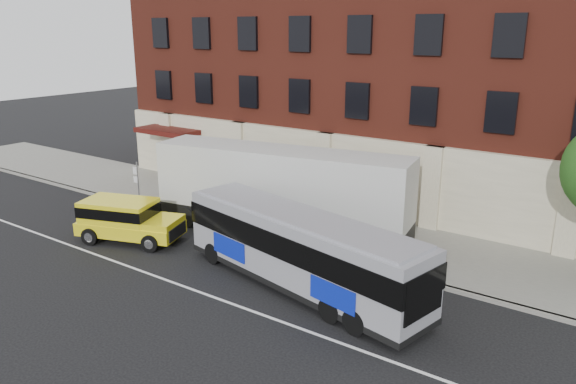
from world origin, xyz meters
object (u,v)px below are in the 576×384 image
Objects in this scene: city_bus at (300,248)px; shipping_container at (281,193)px; yellow_suv at (125,218)px; sign_pole at (137,181)px.

shipping_container is (-4.05, 4.37, 0.39)m from city_bus.
city_bus is 0.88× the size of shipping_container.
shipping_container reaches higher than city_bus.
shipping_container is at bearing 42.67° from yellow_suv.
sign_pole is 8.93m from shipping_container.
shipping_container reaches higher than sign_pole.
yellow_suv is 7.24m from shipping_container.
shipping_container is (8.84, 1.15, 0.57)m from sign_pole.
yellow_suv is (-9.33, -0.50, -0.54)m from city_bus.
sign_pole is 0.20× the size of shipping_container.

